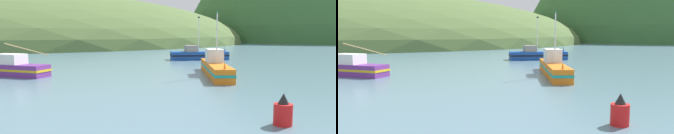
% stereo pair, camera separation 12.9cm
% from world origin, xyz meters
% --- Properties ---
extents(hill_far_left, '(157.25, 125.80, 107.66)m').
position_xyz_m(hill_far_left, '(112.80, 149.38, 0.00)').
color(hill_far_left, '#386633').
rests_on(hill_far_left, ground).
extents(hill_mid_left, '(198.51, 158.81, 41.06)m').
position_xyz_m(hill_mid_left, '(-46.24, 141.16, 0.00)').
color(hill_mid_left, '#516B38').
rests_on(hill_mid_left, ground).
extents(fishing_boat_purple, '(11.21, 13.46, 7.27)m').
position_xyz_m(fishing_boat_purple, '(-11.35, 32.94, 0.76)').
color(fishing_boat_purple, '#6B2D84').
rests_on(fishing_boat_purple, ground).
extents(fishing_boat_orange, '(3.49, 11.50, 6.31)m').
position_xyz_m(fishing_boat_orange, '(10.04, 29.68, 0.84)').
color(fishing_boat_orange, orange).
rests_on(fishing_boat_orange, ground).
extents(fishing_boat_blue, '(9.08, 2.79, 6.71)m').
position_xyz_m(fishing_boat_blue, '(12.72, 47.18, 0.77)').
color(fishing_boat_blue, '#19479E').
rests_on(fishing_boat_blue, ground).
extents(channel_buoy, '(0.85, 0.85, 1.49)m').
position_xyz_m(channel_buoy, '(8.18, 13.22, 0.61)').
color(channel_buoy, red).
rests_on(channel_buoy, ground).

